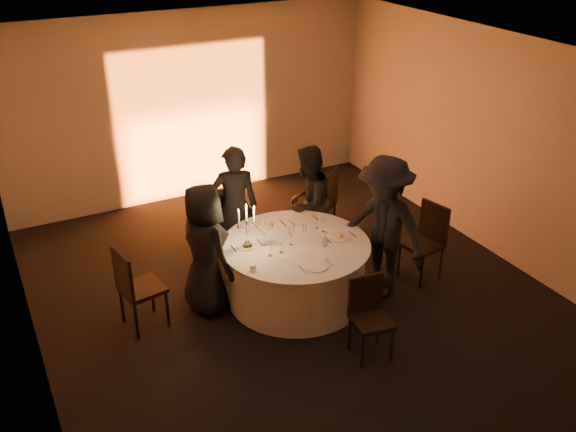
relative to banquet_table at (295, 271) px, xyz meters
name	(u,v)px	position (x,y,z in m)	size (l,w,h in m)	color
floor	(295,297)	(0.00, 0.00, -0.38)	(7.00, 7.00, 0.00)	black
ceiling	(297,57)	(0.00, 0.00, 2.62)	(7.00, 7.00, 0.00)	silver
wall_back	(192,107)	(0.00, 3.50, 1.12)	(7.00, 7.00, 0.00)	#AFA9A3
wall_front	(526,368)	(0.00, -3.50, 1.12)	(7.00, 7.00, 0.00)	#AFA9A3
wall_left	(19,248)	(-3.00, 0.00, 1.12)	(7.00, 7.00, 0.00)	#AFA9A3
wall_right	(494,146)	(3.00, 0.00, 1.12)	(7.00, 7.00, 0.00)	#AFA9A3
uplighter_fixture	(204,197)	(0.00, 3.20, -0.33)	(0.25, 0.12, 0.10)	black
banquet_table	(295,271)	(0.00, 0.00, 0.00)	(1.80, 1.80, 0.77)	black
chair_left	(134,285)	(-1.90, 0.29, 0.20)	(0.52, 0.52, 1.03)	black
chair_back_left	(220,216)	(-0.41, 1.43, 0.21)	(0.55, 0.55, 1.04)	black
chair_back_right	(323,199)	(1.10, 1.24, 0.21)	(0.64, 0.64, 1.05)	black
chair_right	(427,237)	(1.75, -0.31, 0.19)	(0.52, 0.52, 1.01)	black
chair_front	(369,312)	(0.21, -1.28, 0.13)	(0.45, 0.45, 0.91)	black
guest_left	(205,250)	(-1.04, 0.29, 0.43)	(0.80, 0.52, 1.63)	black
guest_back_left	(235,207)	(-0.32, 1.10, 0.47)	(0.62, 0.41, 1.70)	black
guest_back_right	(307,203)	(0.65, 0.88, 0.41)	(0.77, 0.60, 1.59)	black
guest_right	(384,228)	(1.01, -0.37, 0.53)	(1.18, 0.68, 1.83)	black
plate_left	(247,244)	(-0.54, 0.22, 0.40)	(0.36, 0.27, 0.08)	white
plate_back_left	(271,225)	(-0.07, 0.53, 0.40)	(0.36, 0.26, 0.08)	white
plate_back_right	(304,220)	(0.37, 0.48, 0.39)	(0.35, 0.28, 0.01)	white
plate_right	(340,236)	(0.55, -0.12, 0.40)	(0.36, 0.26, 0.08)	white
plate_front	(316,266)	(-0.05, -0.57, 0.39)	(0.35, 0.28, 0.01)	white
coffee_cup	(253,267)	(-0.70, -0.30, 0.42)	(0.11, 0.11, 0.07)	white
candelabra	(247,232)	(-0.55, 0.18, 0.59)	(0.24, 0.12, 0.58)	white
wine_glass_a	(270,246)	(-0.40, -0.12, 0.52)	(0.07, 0.07, 0.19)	silver
wine_glass_b	(265,235)	(-0.34, 0.13, 0.52)	(0.07, 0.07, 0.19)	silver
wine_glass_c	(317,218)	(0.42, 0.22, 0.52)	(0.07, 0.07, 0.19)	silver
wine_glass_d	(281,242)	(-0.25, -0.11, 0.52)	(0.07, 0.07, 0.19)	silver
wine_glass_e	(324,222)	(0.44, 0.11, 0.52)	(0.07, 0.07, 0.19)	silver
wine_glass_f	(291,235)	(-0.06, 0.00, 0.52)	(0.07, 0.07, 0.19)	silver
wine_glass_g	(263,225)	(-0.25, 0.38, 0.52)	(0.07, 0.07, 0.19)	silver
tumbler_a	(325,242)	(0.29, -0.21, 0.43)	(0.07, 0.07, 0.09)	silver
tumbler_b	(327,238)	(0.37, -0.12, 0.43)	(0.07, 0.07, 0.09)	silver
tumbler_c	(291,230)	(0.08, 0.26, 0.43)	(0.07, 0.07, 0.09)	silver
tumbler_d	(305,228)	(0.24, 0.22, 0.43)	(0.07, 0.07, 0.09)	silver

